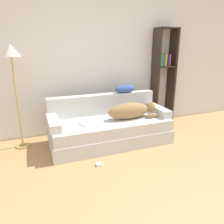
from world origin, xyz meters
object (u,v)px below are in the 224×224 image
at_px(dog, 131,111).
at_px(laptop, 90,122).
at_px(floor_lamp, 12,62).
at_px(throw_pillow, 125,89).
at_px(bookshelf, 164,72).
at_px(couch, 110,131).
at_px(power_adapter, 99,165).

distance_m(dog, laptop, 0.67).
bearing_deg(laptop, floor_lamp, 143.06).
bearing_deg(floor_lamp, throw_pillow, -0.43).
relative_size(throw_pillow, bookshelf, 0.20).
bearing_deg(dog, laptop, 177.61).
height_order(throw_pillow, bookshelf, bookshelf).
bearing_deg(floor_lamp, bookshelf, 4.20).
relative_size(couch, bookshelf, 1.04).
xyz_separation_m(laptop, power_adapter, (-0.06, -0.57, -0.38)).
height_order(throw_pillow, floor_lamp, floor_lamp).
distance_m(laptop, floor_lamp, 1.37).
bearing_deg(bookshelf, throw_pillow, -167.14).
bearing_deg(throw_pillow, power_adapter, -129.61).
bearing_deg(power_adapter, couch, 58.10).
relative_size(couch, laptop, 5.07).
bearing_deg(laptop, bookshelf, 3.37).
bearing_deg(couch, floor_lamp, 165.60).
bearing_deg(throw_pillow, floor_lamp, 179.57).
bearing_deg(bookshelf, laptop, -160.61).
xyz_separation_m(throw_pillow, bookshelf, (0.88, 0.20, 0.22)).
relative_size(floor_lamp, power_adapter, 22.08).
relative_size(laptop, floor_lamp, 0.24).
height_order(couch, floor_lamp, floor_lamp).
bearing_deg(bookshelf, power_adapter, -145.62).
xyz_separation_m(dog, laptop, (-0.66, 0.03, -0.12)).
bearing_deg(couch, dog, -11.36).
distance_m(dog, throw_pillow, 0.47).
xyz_separation_m(dog, power_adapter, (-0.71, -0.54, -0.50)).
bearing_deg(floor_lamp, dog, -13.78).
xyz_separation_m(bookshelf, floor_lamp, (-2.57, -0.19, 0.27)).
xyz_separation_m(dog, bookshelf, (0.94, 0.59, 0.49)).
bearing_deg(throw_pillow, couch, -140.61).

